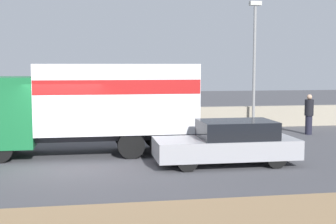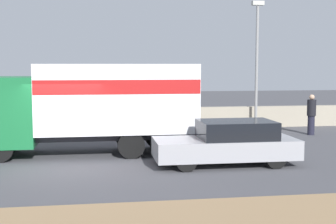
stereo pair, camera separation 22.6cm
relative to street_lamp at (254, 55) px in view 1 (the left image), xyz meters
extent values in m
plane|color=#47474C|center=(-8.72, -7.21, -3.60)|extent=(80.00, 80.00, 0.00)
cube|color=#A39984|center=(-8.72, 0.64, -3.08)|extent=(60.00, 0.35, 1.04)
cylinder|color=gray|center=(0.00, 0.00, -0.66)|extent=(0.14, 0.14, 5.89)
cube|color=beige|center=(0.00, 0.00, 2.43)|extent=(0.56, 0.28, 0.20)
cube|color=#196B38|center=(-10.75, -5.38, -2.05)|extent=(2.16, 2.28, 2.30)
cube|color=#2D2D33|center=(-6.95, -5.38, -2.94)|extent=(5.45, 1.27, 0.25)
cube|color=white|center=(-6.95, -5.38, -1.64)|extent=(5.45, 2.32, 2.34)
cube|color=red|center=(-6.95, -5.38, -1.22)|extent=(5.42, 2.34, 0.47)
cylinder|color=black|center=(-10.75, -4.41, -3.15)|extent=(0.90, 0.28, 0.90)
cylinder|color=black|center=(-5.45, -6.35, -3.15)|extent=(0.90, 0.28, 0.90)
cylinder|color=black|center=(-5.45, -4.41, -3.15)|extent=(0.90, 0.28, 0.90)
cylinder|color=black|center=(-6.54, -6.35, -3.15)|extent=(0.90, 0.28, 0.90)
cylinder|color=black|center=(-6.54, -4.41, -3.15)|extent=(0.90, 0.28, 0.90)
cube|color=#9E9EA3|center=(-3.73, -7.81, -3.07)|extent=(4.42, 1.74, 0.59)
cube|color=black|center=(-3.37, -7.81, -2.50)|extent=(2.30, 1.60, 0.55)
cylinder|color=black|center=(-5.10, -8.56, -3.29)|extent=(0.62, 0.20, 0.62)
cylinder|color=black|center=(-5.10, -7.06, -3.29)|extent=(0.62, 0.20, 0.62)
cylinder|color=black|center=(-2.36, -8.56, -3.29)|extent=(0.62, 0.20, 0.62)
cylinder|color=black|center=(-2.36, -7.06, -3.29)|extent=(0.62, 0.20, 0.62)
cylinder|color=#1E1E2D|center=(1.78, -2.26, -3.18)|extent=(0.30, 0.30, 0.86)
cylinder|color=black|center=(1.78, -2.26, -2.39)|extent=(0.39, 0.39, 0.71)
sphere|color=tan|center=(1.78, -2.26, -1.92)|extent=(0.23, 0.23, 0.23)
camera|label=1|loc=(-7.87, -21.69, -0.51)|focal=50.00mm
camera|label=2|loc=(-7.65, -21.72, -0.51)|focal=50.00mm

